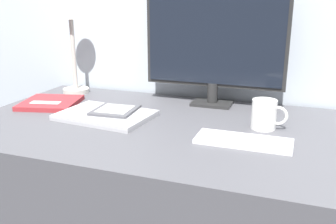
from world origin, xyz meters
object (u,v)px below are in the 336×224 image
Objects in this scene: monitor at (214,40)px; laptop at (106,115)px; desk_lamp at (72,34)px; coffee_mug at (265,114)px; keyboard at (243,141)px; notebook at (51,103)px; ereader at (115,110)px.

monitor is 0.52m from laptop.
coffee_mug is (0.88, -0.22, -0.22)m from desk_lamp.
monitor reaches higher than keyboard.
notebook is (0.02, -0.22, -0.26)m from desk_lamp.
keyboard is 0.52m from laptop.
ereader reaches higher than notebook.
coffee_mug is at bearing -44.83° from monitor.
desk_lamp is 0.93m from coffee_mug.
ereader is at bearing -175.17° from coffee_mug.
laptop is 2.04× the size of ereader.
keyboard is 0.83× the size of laptop.
coffee_mug is (0.04, 0.16, 0.04)m from keyboard.
keyboard is 0.83m from notebook.
ereader is at bearing -37.88° from desk_lamp.
monitor is 1.63× the size of laptop.
ereader is at bearing 50.34° from laptop.
desk_lamp reaches higher than notebook.
coffee_mug reaches higher than keyboard.
laptop is at bearing 170.97° from keyboard.
coffee_mug is (0.54, 0.05, 0.03)m from ereader.
desk_lamp is at bearing 155.64° from keyboard.
monitor is 0.50m from keyboard.
ereader is 0.42× the size of desk_lamp.
desk_lamp reaches higher than keyboard.
desk_lamp is 0.34m from notebook.
notebook is (-0.63, -0.23, -0.26)m from monitor.
notebook is (-0.32, 0.05, -0.01)m from ereader.
desk_lamp is (-0.65, -0.01, 0.01)m from monitor.
ereader is (-0.30, -0.28, -0.24)m from monitor.
notebook is at bearing 179.88° from coffee_mug.
laptop is 0.51m from desk_lamp.
notebook is at bearing -84.51° from desk_lamp.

